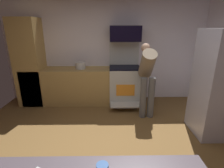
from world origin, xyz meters
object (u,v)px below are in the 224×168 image
Objects in this scene: refrigerator at (223,85)px; stock_pot at (80,65)px; person_cook at (147,74)px; microwave at (125,34)px; oven_range at (124,83)px.

refrigerator reaches higher than stock_pot.
person_cook is at bearing 147.31° from refrigerator.
person_cook reaches higher than stock_pot.
microwave is at bearing 136.99° from refrigerator.
oven_range is 1.23m from microwave.
refrigerator is at bearing -32.69° from person_cook.
microwave is 2.99× the size of stock_pot.
refrigerator is at bearing -43.01° from microwave.
oven_range is at bearing 138.80° from refrigerator.
refrigerator is at bearing -41.20° from oven_range.
oven_range is 2.16m from refrigerator.
microwave reaches higher than oven_range.
microwave is 0.48× the size of person_cook.
oven_range is 6.29× the size of stock_pot.
stock_pot is at bearing 156.68° from person_cook.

